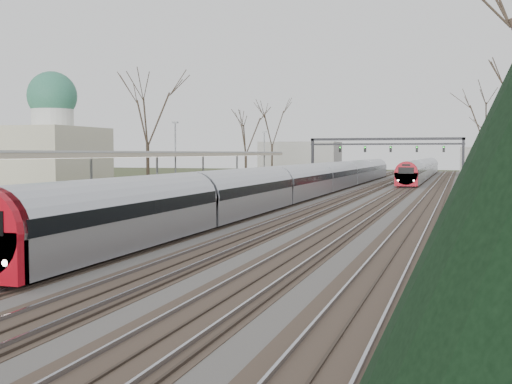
# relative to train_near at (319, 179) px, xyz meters

# --- Properties ---
(track_bed) EXTENTS (24.00, 160.00, 0.22)m
(track_bed) POSITION_rel_train_near_xyz_m (2.76, 0.24, -1.42)
(track_bed) COLOR #474442
(track_bed) RESTS_ON ground
(platform) EXTENTS (3.50, 69.00, 1.00)m
(platform) POSITION_rel_train_near_xyz_m (-6.55, -17.26, -0.98)
(platform) COLOR #9E9B93
(platform) RESTS_ON ground
(canopy) EXTENTS (4.10, 50.00, 3.11)m
(canopy) POSITION_rel_train_near_xyz_m (-6.55, -21.78, 2.45)
(canopy) COLOR slate
(canopy) RESTS_ON platform
(dome_building) EXTENTS (10.00, 8.00, 10.30)m
(dome_building) POSITION_rel_train_near_xyz_m (-19.21, -16.76, 2.24)
(dome_building) COLOR beige
(dome_building) RESTS_ON ground
(signal_gantry) EXTENTS (21.00, 0.59, 6.08)m
(signal_gantry) POSITION_rel_train_near_xyz_m (2.79, 30.22, 3.43)
(signal_gantry) COLOR black
(signal_gantry) RESTS_ON ground
(tree_west_far) EXTENTS (5.50, 5.50, 11.33)m
(tree_west_far) POSITION_rel_train_near_xyz_m (-14.50, -6.76, 6.54)
(tree_west_far) COLOR #2D231C
(tree_west_far) RESTS_ON ground
(train_near) EXTENTS (2.62, 90.21, 3.05)m
(train_near) POSITION_rel_train_near_xyz_m (0.00, 0.00, 0.00)
(train_near) COLOR #A2A4AC
(train_near) RESTS_ON ground
(train_far) EXTENTS (2.62, 60.21, 3.05)m
(train_far) POSITION_rel_train_near_xyz_m (7.00, 42.84, 0.00)
(train_far) COLOR #A2A4AC
(train_far) RESTS_ON ground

